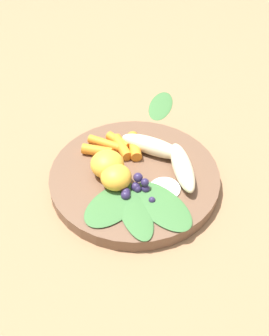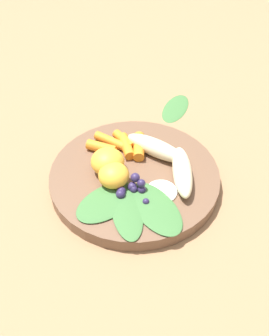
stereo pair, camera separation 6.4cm
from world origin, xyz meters
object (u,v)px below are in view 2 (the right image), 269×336
(banana_peeled_left, at_px, (156,148))
(banana_peeled_right, at_px, (182,172))
(bowl, at_px, (134,177))
(orange_segment_near, at_px, (114,175))
(kale_leaf_stray, at_px, (176,107))

(banana_peeled_left, xyz_separation_m, banana_peeled_right, (0.07, 0.02, 0.00))
(banana_peeled_left, distance_m, banana_peeled_right, 0.07)
(bowl, bearing_deg, banana_peeled_right, 65.76)
(orange_segment_near, distance_m, kale_leaf_stray, 0.27)
(banana_peeled_left, distance_m, orange_segment_near, 0.10)
(bowl, height_order, banana_peeled_right, banana_peeled_right)
(kale_leaf_stray, bearing_deg, banana_peeled_right, -160.62)
(banana_peeled_right, height_order, kale_leaf_stray, banana_peeled_right)
(bowl, xyz_separation_m, banana_peeled_left, (-0.03, 0.05, 0.03))
(banana_peeled_right, bearing_deg, orange_segment_near, 95.37)
(banana_peeled_left, height_order, orange_segment_near, orange_segment_near)
(bowl, relative_size, banana_peeled_right, 2.47)
(banana_peeled_left, height_order, kale_leaf_stray, banana_peeled_left)
(bowl, xyz_separation_m, banana_peeled_right, (0.03, 0.07, 0.03))
(bowl, distance_m, orange_segment_near, 0.05)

